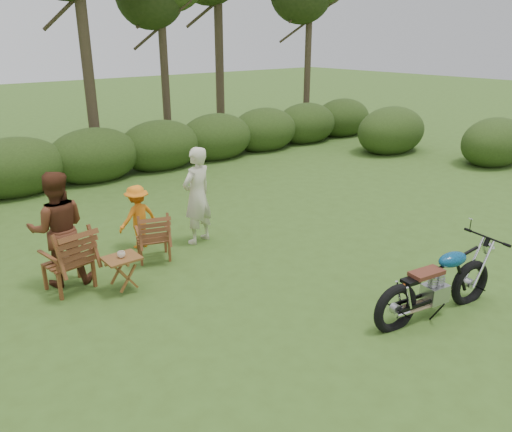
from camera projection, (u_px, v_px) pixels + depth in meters
ground at (355, 313)px, 7.04m from camera, size 80.00×80.00×0.00m
tree_line at (87, 30)px, 13.08m from camera, size 22.52×11.62×8.14m
motorcycle at (432, 314)px, 7.02m from camera, size 2.15×1.13×1.17m
lawn_chair_right at (154, 258)px, 8.75m from camera, size 0.78×0.78×0.88m
lawn_chair_left at (71, 288)px, 7.73m from camera, size 0.80×0.80×1.03m
side_table at (123, 274)px, 7.57m from camera, size 0.54×0.46×0.56m
cup at (121, 254)px, 7.46m from camera, size 0.13×0.13×0.09m
adult_a at (199, 241)px, 9.47m from camera, size 0.75×0.59×1.82m
adult_b at (66, 282)px, 7.92m from camera, size 1.06×0.94×1.81m
child at (140, 247)px, 9.23m from camera, size 0.81×0.53×1.18m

